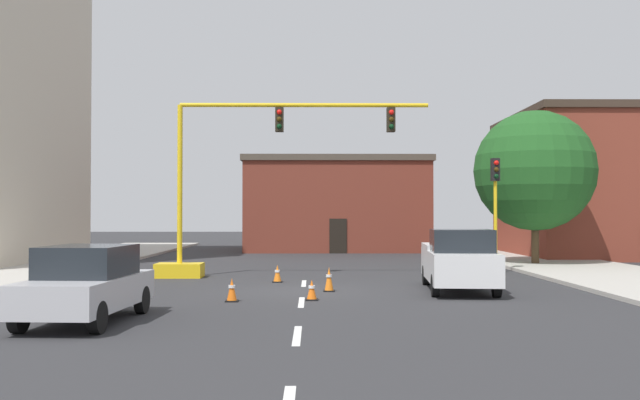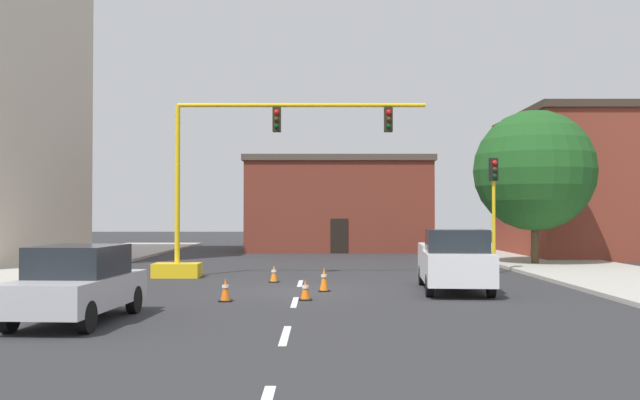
{
  "view_description": "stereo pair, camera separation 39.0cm",
  "coord_description": "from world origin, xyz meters",
  "px_view_note": "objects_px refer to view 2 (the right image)",
  "views": [
    {
      "loc": [
        0.31,
        -23.1,
        2.45
      ],
      "look_at": [
        0.62,
        6.75,
        3.06
      ],
      "focal_mm": 40.38,
      "sensor_mm": 36.0,
      "label": 1
    },
    {
      "loc": [
        0.7,
        -23.1,
        2.45
      ],
      "look_at": [
        0.62,
        6.75,
        3.06
      ],
      "focal_mm": 40.38,
      "sensor_mm": 36.0,
      "label": 2
    }
  ],
  "objects_px": {
    "traffic_signal_gantry": "(217,217)",
    "pickup_truck_white": "(456,261)",
    "sedan_silver_near_left": "(80,283)",
    "traffic_cone_roadside_d": "(308,290)",
    "traffic_cone_roadside_c": "(326,279)",
    "traffic_light_pole_right": "(496,189)",
    "traffic_cone_roadside_b": "(276,274)",
    "traffic_cone_roadside_a": "(228,290)",
    "tree_right_mid": "(537,171)"
  },
  "relations": [
    {
      "from": "traffic_cone_roadside_a",
      "to": "tree_right_mid",
      "type": "bearing_deg",
      "value": 47.17
    },
    {
      "from": "traffic_cone_roadside_a",
      "to": "traffic_cone_roadside_d",
      "type": "distance_m",
      "value": 2.27
    },
    {
      "from": "traffic_signal_gantry",
      "to": "sedan_silver_near_left",
      "type": "bearing_deg",
      "value": -96.79
    },
    {
      "from": "pickup_truck_white",
      "to": "traffic_cone_roadside_d",
      "type": "height_order",
      "value": "pickup_truck_white"
    },
    {
      "from": "traffic_cone_roadside_a",
      "to": "traffic_cone_roadside_c",
      "type": "xyz_separation_m",
      "value": [
        2.8,
        2.65,
        0.06
      ]
    },
    {
      "from": "traffic_signal_gantry",
      "to": "traffic_light_pole_right",
      "type": "bearing_deg",
      "value": 8.62
    },
    {
      "from": "traffic_cone_roadside_d",
      "to": "traffic_cone_roadside_c",
      "type": "bearing_deg",
      "value": 76.89
    },
    {
      "from": "traffic_light_pole_right",
      "to": "traffic_cone_roadside_c",
      "type": "distance_m",
      "value": 10.41
    },
    {
      "from": "traffic_signal_gantry",
      "to": "traffic_cone_roadside_b",
      "type": "height_order",
      "value": "traffic_signal_gantry"
    },
    {
      "from": "traffic_signal_gantry",
      "to": "sedan_silver_near_left",
      "type": "distance_m",
      "value": 11.88
    },
    {
      "from": "traffic_signal_gantry",
      "to": "tree_right_mid",
      "type": "distance_m",
      "value": 15.74
    },
    {
      "from": "sedan_silver_near_left",
      "to": "traffic_cone_roadside_c",
      "type": "bearing_deg",
      "value": 48.97
    },
    {
      "from": "traffic_light_pole_right",
      "to": "sedan_silver_near_left",
      "type": "xyz_separation_m",
      "value": [
        -12.76,
        -13.43,
        -2.64
      ]
    },
    {
      "from": "tree_right_mid",
      "to": "traffic_cone_roadside_d",
      "type": "relative_size",
      "value": 12.57
    },
    {
      "from": "traffic_cone_roadside_c",
      "to": "traffic_signal_gantry",
      "type": "bearing_deg",
      "value": 129.36
    },
    {
      "from": "traffic_signal_gantry",
      "to": "traffic_cone_roadside_b",
      "type": "distance_m",
      "value": 3.82
    },
    {
      "from": "pickup_truck_white",
      "to": "traffic_cone_roadside_c",
      "type": "bearing_deg",
      "value": -178.26
    },
    {
      "from": "traffic_cone_roadside_c",
      "to": "traffic_cone_roadside_d",
      "type": "bearing_deg",
      "value": -103.11
    },
    {
      "from": "traffic_signal_gantry",
      "to": "traffic_cone_roadside_d",
      "type": "height_order",
      "value": "traffic_signal_gantry"
    },
    {
      "from": "pickup_truck_white",
      "to": "traffic_cone_roadside_b",
      "type": "xyz_separation_m",
      "value": [
        -5.96,
        2.98,
        -0.67
      ]
    },
    {
      "from": "traffic_cone_roadside_c",
      "to": "traffic_cone_roadside_d",
      "type": "xyz_separation_m",
      "value": [
        -0.55,
        -2.35,
        -0.09
      ]
    },
    {
      "from": "sedan_silver_near_left",
      "to": "traffic_cone_roadside_d",
      "type": "distance_m",
      "value": 6.62
    },
    {
      "from": "traffic_light_pole_right",
      "to": "traffic_cone_roadside_d",
      "type": "xyz_separation_m",
      "value": [
        -7.65,
        -9.27,
        -3.24
      ]
    },
    {
      "from": "traffic_light_pole_right",
      "to": "traffic_cone_roadside_c",
      "type": "xyz_separation_m",
      "value": [
        -7.1,
        -6.93,
        -3.15
      ]
    },
    {
      "from": "traffic_cone_roadside_a",
      "to": "traffic_cone_roadside_c",
      "type": "bearing_deg",
      "value": 43.49
    },
    {
      "from": "tree_right_mid",
      "to": "pickup_truck_white",
      "type": "height_order",
      "value": "tree_right_mid"
    },
    {
      "from": "traffic_signal_gantry",
      "to": "tree_right_mid",
      "type": "relative_size",
      "value": 1.43
    },
    {
      "from": "tree_right_mid",
      "to": "pickup_truck_white",
      "type": "distance_m",
      "value": 13.1
    },
    {
      "from": "traffic_signal_gantry",
      "to": "pickup_truck_white",
      "type": "xyz_separation_m",
      "value": [
        8.43,
        -5.08,
        -1.36
      ]
    },
    {
      "from": "traffic_light_pole_right",
      "to": "traffic_cone_roadside_a",
      "type": "relative_size",
      "value": 7.26
    },
    {
      "from": "traffic_cone_roadside_c",
      "to": "tree_right_mid",
      "type": "bearing_deg",
      "value": 48.1
    },
    {
      "from": "tree_right_mid",
      "to": "traffic_signal_gantry",
      "type": "bearing_deg",
      "value": -157.16
    },
    {
      "from": "sedan_silver_near_left",
      "to": "traffic_cone_roadside_a",
      "type": "distance_m",
      "value": 4.84
    },
    {
      "from": "traffic_signal_gantry",
      "to": "tree_right_mid",
      "type": "xyz_separation_m",
      "value": [
        14.36,
        6.05,
        2.21
      ]
    },
    {
      "from": "traffic_cone_roadside_c",
      "to": "traffic_cone_roadside_d",
      "type": "relative_size",
      "value": 1.32
    },
    {
      "from": "sedan_silver_near_left",
      "to": "traffic_cone_roadside_d",
      "type": "relative_size",
      "value": 7.79
    },
    {
      "from": "traffic_cone_roadside_a",
      "to": "traffic_cone_roadside_d",
      "type": "height_order",
      "value": "traffic_cone_roadside_a"
    },
    {
      "from": "sedan_silver_near_left",
      "to": "traffic_cone_roadside_b",
      "type": "relative_size",
      "value": 7.32
    },
    {
      "from": "traffic_signal_gantry",
      "to": "traffic_light_pole_right",
      "type": "distance_m",
      "value": 11.56
    },
    {
      "from": "traffic_cone_roadside_b",
      "to": "traffic_cone_roadside_c",
      "type": "height_order",
      "value": "traffic_cone_roadside_c"
    },
    {
      "from": "traffic_light_pole_right",
      "to": "traffic_cone_roadside_d",
      "type": "relative_size",
      "value": 8.12
    },
    {
      "from": "traffic_cone_roadside_b",
      "to": "traffic_cone_roadside_d",
      "type": "distance_m",
      "value": 5.59
    },
    {
      "from": "sedan_silver_near_left",
      "to": "traffic_signal_gantry",
      "type": "bearing_deg",
      "value": 83.21
    },
    {
      "from": "traffic_cone_roadside_a",
      "to": "traffic_cone_roadside_c",
      "type": "relative_size",
      "value": 0.85
    },
    {
      "from": "traffic_light_pole_right",
      "to": "traffic_cone_roadside_a",
      "type": "bearing_deg",
      "value": -135.93
    },
    {
      "from": "traffic_signal_gantry",
      "to": "traffic_cone_roadside_c",
      "type": "height_order",
      "value": "traffic_signal_gantry"
    },
    {
      "from": "traffic_cone_roadside_a",
      "to": "traffic_cone_roadside_d",
      "type": "relative_size",
      "value": 1.12
    },
    {
      "from": "traffic_cone_roadside_b",
      "to": "traffic_cone_roadside_d",
      "type": "height_order",
      "value": "traffic_cone_roadside_b"
    },
    {
      "from": "sedan_silver_near_left",
      "to": "traffic_cone_roadside_d",
      "type": "height_order",
      "value": "sedan_silver_near_left"
    },
    {
      "from": "pickup_truck_white",
      "to": "traffic_cone_roadside_a",
      "type": "height_order",
      "value": "pickup_truck_white"
    }
  ]
}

